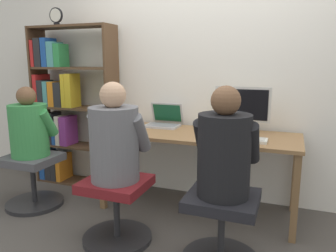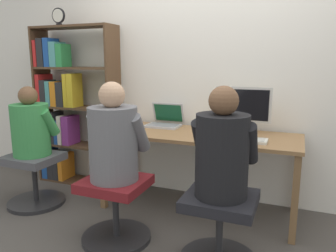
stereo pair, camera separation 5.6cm
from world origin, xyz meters
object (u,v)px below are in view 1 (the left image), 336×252
(desktop_monitor, at_px, (242,109))
(person_at_monitor, at_px, (224,150))
(keyboard, at_px, (238,139))
(bookshelf, at_px, (63,109))
(person_near_shelf, at_px, (29,127))
(office_chair_side, at_px, (33,178))
(laptop, at_px, (164,121))
(office_chair_left, at_px, (221,226))
(office_chair_right, at_px, (117,207))
(desk_clock, at_px, (56,16))
(person_at_laptop, at_px, (115,139))

(desktop_monitor, bearing_deg, person_at_monitor, -88.57)
(keyboard, xyz_separation_m, bookshelf, (-1.94, 0.30, 0.10))
(bookshelf, bearing_deg, person_near_shelf, -80.01)
(person_at_monitor, bearing_deg, person_near_shelf, 171.57)
(office_chair_side, xyz_separation_m, person_near_shelf, (0.00, 0.00, 0.49))
(laptop, bearing_deg, person_near_shelf, -148.85)
(office_chair_side, bearing_deg, office_chair_left, -8.44)
(desktop_monitor, height_order, person_near_shelf, desktop_monitor)
(person_at_monitor, distance_m, office_chair_side, 1.93)
(office_chair_right, relative_size, person_near_shelf, 0.82)
(keyboard, height_order, office_chair_right, keyboard)
(laptop, distance_m, office_chair_side, 1.34)
(bookshelf, distance_m, desk_clock, 0.97)
(keyboard, xyz_separation_m, office_chair_right, (-0.79, -0.59, -0.46))
(desktop_monitor, distance_m, person_at_laptop, 1.18)
(desktop_monitor, xyz_separation_m, person_at_laptop, (-0.77, -0.88, -0.14))
(office_chair_right, relative_size, bookshelf, 0.31)
(bookshelf, bearing_deg, laptop, 1.43)
(laptop, bearing_deg, office_chair_right, -91.28)
(laptop, bearing_deg, office_chair_side, -148.65)
(bookshelf, relative_size, office_chair_side, 3.24)
(keyboard, xyz_separation_m, office_chair_side, (-1.84, -0.32, -0.46))
(office_chair_side, bearing_deg, person_at_monitor, -8.27)
(keyboard, xyz_separation_m, person_near_shelf, (-1.84, -0.31, 0.02))
(person_near_shelf, bearing_deg, office_chair_side, -90.00)
(laptop, relative_size, person_near_shelf, 0.51)
(desk_clock, bearing_deg, office_chair_side, -82.75)
(desktop_monitor, xyz_separation_m, person_at_monitor, (0.02, -0.88, -0.14))
(bookshelf, height_order, person_near_shelf, bookshelf)
(desk_clock, bearing_deg, person_at_laptop, -36.58)
(person_near_shelf, bearing_deg, office_chair_left, -8.59)
(desktop_monitor, bearing_deg, person_near_shelf, -161.39)
(person_at_monitor, bearing_deg, person_at_laptop, 179.93)
(person_at_laptop, bearing_deg, person_at_monitor, -0.07)
(office_chair_left, distance_m, person_near_shelf, 1.92)
(office_chair_right, relative_size, desk_clock, 3.06)
(office_chair_right, height_order, office_chair_side, same)
(laptop, xyz_separation_m, bookshelf, (-1.17, -0.03, 0.06))
(laptop, relative_size, desk_clock, 1.88)
(keyboard, height_order, person_near_shelf, person_near_shelf)
(desktop_monitor, relative_size, office_chair_right, 0.92)
(office_chair_right, height_order, person_at_laptop, person_at_laptop)
(bookshelf, bearing_deg, office_chair_side, -80.09)
(laptop, xyz_separation_m, office_chair_side, (-1.06, -0.65, -0.50))
(laptop, xyz_separation_m, person_near_shelf, (-1.06, -0.64, -0.01))
(office_chair_left, bearing_deg, desktop_monitor, 91.42)
(keyboard, height_order, person_at_laptop, person_at_laptop)
(desk_clock, bearing_deg, office_chair_right, -36.77)
(office_chair_right, bearing_deg, desktop_monitor, 49.00)
(office_chair_left, xyz_separation_m, person_at_monitor, (0.00, 0.01, 0.52))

